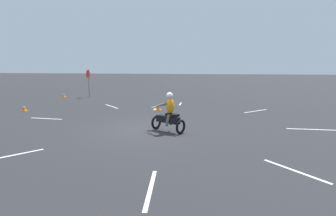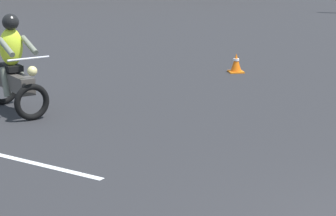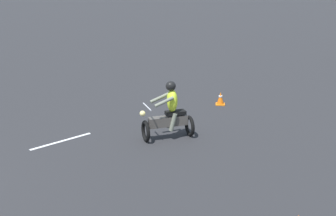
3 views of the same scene
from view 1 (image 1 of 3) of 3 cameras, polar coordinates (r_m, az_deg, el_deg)
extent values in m
plane|color=#28282B|center=(11.38, -4.87, -4.68)|extent=(120.00, 120.00, 0.00)
torus|color=black|center=(11.35, -2.57, -3.14)|extent=(0.56, 0.40, 0.60)
torus|color=black|center=(10.56, 2.77, -4.12)|extent=(0.56, 0.40, 0.60)
cube|color=black|center=(10.89, 0.00, -2.49)|extent=(0.78, 1.06, 0.28)
cube|color=black|center=(10.71, 0.92, -1.49)|extent=(0.51, 0.61, 0.10)
cylinder|color=silver|center=(11.18, -2.41, 0.32)|extent=(0.62, 0.39, 0.04)
sphere|color=#F2E08C|center=(11.29, -2.90, -0.51)|extent=(0.22, 0.22, 0.16)
ellipsoid|color=orange|center=(10.71, 0.50, 0.46)|extent=(0.49, 0.45, 0.64)
cylinder|color=slate|center=(11.04, -0.08, 1.00)|extent=(0.36, 0.51, 0.27)
cylinder|color=slate|center=(10.74, -1.42, 0.75)|extent=(0.36, 0.51, 0.27)
cylinder|color=slate|center=(10.94, 0.87, -2.44)|extent=(0.23, 0.27, 0.51)
cylinder|color=slate|center=(10.72, -0.05, -2.68)|extent=(0.23, 0.27, 0.51)
sphere|color=silver|center=(10.68, 0.34, 2.71)|extent=(0.38, 0.38, 0.28)
cylinder|color=slate|center=(22.99, -16.86, 5.00)|extent=(0.07, 0.07, 2.20)
cylinder|color=red|center=(22.95, -17.01, 7.11)|extent=(0.70, 0.03, 0.70)
cylinder|color=white|center=(22.95, -17.04, 7.11)|extent=(0.60, 0.01, 0.60)
cube|color=orange|center=(15.98, -2.05, -0.41)|extent=(0.32, 0.32, 0.03)
cone|color=orange|center=(15.95, -2.06, 0.15)|extent=(0.24, 0.24, 0.29)
cylinder|color=white|center=(15.95, -2.06, 0.30)|extent=(0.13, 0.13, 0.05)
cube|color=orange|center=(17.87, -28.78, -0.54)|extent=(0.32, 0.32, 0.03)
cone|color=orange|center=(17.85, -28.83, 0.00)|extent=(0.24, 0.24, 0.31)
cylinder|color=white|center=(17.84, -28.84, 0.15)|extent=(0.13, 0.13, 0.05)
cube|color=orange|center=(23.93, -21.76, 2.28)|extent=(0.32, 0.32, 0.03)
cone|color=orange|center=(23.92, -21.78, 2.66)|extent=(0.24, 0.24, 0.29)
cylinder|color=white|center=(23.91, -21.79, 2.76)|extent=(0.13, 0.13, 0.05)
cube|color=silver|center=(18.45, 2.72, 0.92)|extent=(1.25, 0.13, 0.01)
cube|color=silver|center=(17.75, -12.19, 0.35)|extent=(1.51, 1.40, 0.01)
cube|color=silver|center=(14.93, -24.97, -2.09)|extent=(0.25, 1.80, 0.01)
cube|color=silver|center=(9.55, -30.97, -8.87)|extent=(1.47, 1.32, 0.01)
cube|color=silver|center=(6.25, -3.84, -17.09)|extent=(1.97, 0.25, 0.01)
cube|color=silver|center=(7.91, 25.89, -12.17)|extent=(1.51, 1.29, 0.01)
cube|color=silver|center=(12.94, 28.82, -4.10)|extent=(0.14, 2.08, 0.01)
cube|color=silver|center=(16.52, 18.56, -0.62)|extent=(1.37, 1.58, 0.01)
camera|label=2|loc=(7.75, 25.07, 8.42)|focal=70.00mm
camera|label=3|loc=(21.31, -21.55, 14.28)|focal=50.00mm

